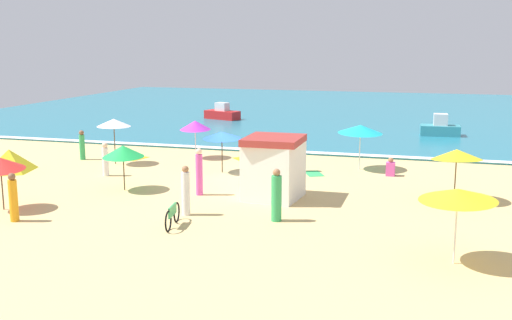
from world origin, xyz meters
TOP-DOWN VIEW (x-y plane):
  - ground_plane at (0.00, 0.00)m, footprint 60.00×60.00m
  - ocean_water at (0.00, 28.00)m, footprint 60.00×44.00m
  - wave_breaker_foam at (0.00, 6.30)m, footprint 57.00×0.70m
  - lifeguard_cabana at (2.67, -3.76)m, footprint 2.21×2.37m
  - beach_umbrella_0 at (-3.54, 3.43)m, footprint 1.93×1.95m
  - beach_umbrella_2 at (-3.72, -4.20)m, footprint 1.96×1.98m
  - beach_umbrella_3 at (-6.58, -8.20)m, footprint 2.18×2.20m
  - beach_umbrella_4 at (-6.89, 0.76)m, footprint 2.27×2.26m
  - beach_umbrella_5 at (9.60, -2.14)m, footprint 2.59×2.61m
  - beach_umbrella_6 at (-0.94, 0.34)m, footprint 1.94×1.95m
  - beach_umbrella_7 at (5.29, 2.86)m, footprint 3.03×3.03m
  - beach_umbrella_8 at (9.40, -9.44)m, footprint 3.03×3.03m
  - beach_tent at (-10.74, -2.48)m, footprint 2.27×2.60m
  - parked_bicycle at (0.33, -8.37)m, footprint 0.34×1.81m
  - beachgoer_0 at (-9.16, 1.34)m, footprint 0.30×0.30m
  - beachgoer_1 at (-5.20, -9.37)m, footprint 0.42×0.42m
  - beachgoer_2 at (2.49, 1.59)m, footprint 0.42×0.42m
  - beachgoer_3 at (0.24, -6.96)m, footprint 0.34×0.34m
  - beachgoer_6 at (6.87, 1.82)m, footprint 0.41×0.41m
  - beachgoer_7 at (-5.91, -1.89)m, footprint 0.31×0.31m
  - beachgoer_8 at (3.56, -6.78)m, footprint 0.43×0.43m
  - beachgoer_9 at (-0.38, -4.08)m, footprint 0.32×0.32m
  - beach_towel_0 at (3.34, 1.25)m, footprint 1.26×1.53m
  - beach_towel_1 at (-0.86, 3.69)m, footprint 1.64×1.69m
  - beach_towel_2 at (-6.59, 2.39)m, footprint 1.13×1.53m
  - small_boat_0 at (9.16, 14.91)m, footprint 2.58×1.48m
  - small_boat_1 at (-7.54, 19.18)m, footprint 3.06×2.03m

SIDE VIEW (x-z plane):
  - ground_plane at x=0.00m, z-range 0.00..0.00m
  - beach_towel_0 at x=3.34m, z-range 0.00..0.01m
  - beach_towel_1 at x=-0.86m, z-range 0.00..0.01m
  - beach_towel_2 at x=-6.59m, z-range 0.00..0.01m
  - ocean_water at x=0.00m, z-range 0.00..0.10m
  - wave_breaker_foam at x=0.00m, z-range 0.10..0.11m
  - beachgoer_6 at x=6.87m, z-range -0.06..0.81m
  - parked_bicycle at x=0.33m, z-range 0.00..0.76m
  - small_boat_1 at x=-7.54m, z-range -0.11..1.20m
  - beach_tent at x=-10.74m, z-range 0.00..1.12m
  - small_boat_0 at x=9.16m, z-range -0.14..1.29m
  - beachgoer_2 at x=2.49m, z-range -0.07..1.53m
  - beachgoer_0 at x=-9.16m, z-range -0.02..1.56m
  - beachgoer_7 at x=-5.91m, z-range -0.01..1.57m
  - beachgoer_1 at x=-5.20m, z-range -0.03..1.69m
  - beachgoer_3 at x=0.24m, z-range -0.03..1.78m
  - beachgoer_8 at x=3.56m, z-range -0.05..1.81m
  - beachgoer_9 at x=-0.38m, z-range -0.01..1.92m
  - lifeguard_cabana at x=2.67m, z-range 0.02..2.51m
  - beach_umbrella_2 at x=-3.72m, z-range 0.69..2.65m
  - beach_umbrella_3 at x=-6.58m, z-range 0.72..2.78m
  - beach_umbrella_0 at x=-3.54m, z-range 0.75..2.83m
  - beach_umbrella_6 at x=-0.94m, z-range 0.80..2.80m
  - beach_umbrella_5 at x=9.60m, z-range 0.79..2.92m
  - beach_umbrella_7 at x=5.29m, z-range 0.87..3.13m
  - beach_umbrella_8 at x=9.40m, z-range 0.89..3.11m
  - beach_umbrella_4 at x=-6.89m, z-range 0.96..3.31m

